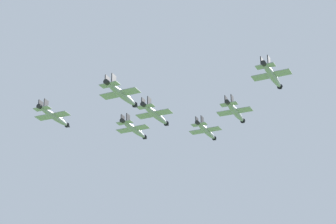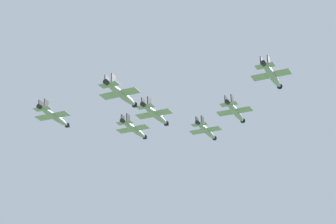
{
  "view_description": "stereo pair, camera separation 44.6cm",
  "coord_description": "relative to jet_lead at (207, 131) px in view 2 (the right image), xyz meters",
  "views": [
    {
      "loc": [
        -162.46,
        -71.03,
        87.71
      ],
      "look_at": [
        -7.35,
        9.52,
        165.31
      ],
      "focal_mm": 70.18,
      "sensor_mm": 36.0,
      "label": 1
    },
    {
      "loc": [
        -162.25,
        -71.42,
        87.71
      ],
      "look_at": [
        -7.35,
        9.52,
        165.31
      ],
      "focal_mm": 70.18,
      "sensor_mm": 36.0,
      "label": 2
    }
  ],
  "objects": [
    {
      "name": "jet_lead",
      "position": [
        0.0,
        0.0,
        0.0
      ],
      "size": [
        17.64,
        10.74,
        3.71
      ],
      "rotation": [
        0.0,
        0.0,
        0.05
      ],
      "color": "#9EA3A8"
    },
    {
      "name": "jet_left_wingman",
      "position": [
        -20.81,
        15.78,
        -4.07
      ],
      "size": [
        17.45,
        10.61,
        3.67
      ],
      "rotation": [
        0.0,
        0.0,
        0.04
      ],
      "color": "#9EA3A8"
    },
    {
      "name": "jet_right_wingman",
      "position": [
        -18.93,
        -17.99,
        -4.21
      ],
      "size": [
        17.39,
        10.65,
        3.65
      ],
      "rotation": [
        0.0,
        0.0,
        0.07
      ],
      "color": "#9EA3A8"
    },
    {
      "name": "jet_left_outer",
      "position": [
        -41.61,
        31.56,
        -4.44
      ],
      "size": [
        17.83,
        10.92,
        3.75
      ],
      "rotation": [
        0.0,
        0.0,
        0.07
      ],
      "color": "#9EA3A8"
    },
    {
      "name": "jet_right_outer",
      "position": [
        -37.85,
        -35.98,
        -4.95
      ],
      "size": [
        17.09,
        10.41,
        3.59
      ],
      "rotation": [
        0.0,
        0.0,
        0.05
      ],
      "color": "#9EA3A8"
    },
    {
      "name": "jet_slot_rear",
      "position": [
        -39.73,
        -2.21,
        -9.94
      ],
      "size": [
        16.96,
        10.31,
        3.57
      ],
      "rotation": [
        0.0,
        0.0,
        0.04
      ],
      "color": "#9EA3A8"
    },
    {
      "name": "jet_trailing",
      "position": [
        -59.6,
        -3.31,
        -12.33
      ],
      "size": [
        16.99,
        10.33,
        3.57
      ],
      "rotation": [
        0.0,
        0.0,
        0.04
      ],
      "color": "#9EA3A8"
    }
  ]
}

